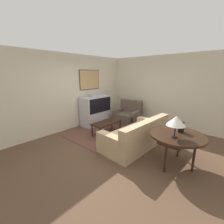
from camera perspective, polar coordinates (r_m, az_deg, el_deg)
The scene contains 12 objects.
ground_plane at distance 4.50m, azimuth 1.09°, elevation -12.14°, with size 12.00×12.00×0.00m, color brown.
wall_back at distance 5.69m, azimuth -15.43°, elevation 7.27°, with size 12.00×0.10×2.70m.
wall_right at distance 6.30m, azimuth 17.02°, elevation 7.76°, with size 0.06×12.00×2.70m.
area_rug at distance 5.25m, azimuth -2.02°, elevation -8.08°, with size 2.34×1.73×0.01m.
tv at distance 6.06m, azimuth -6.15°, elevation 0.71°, with size 1.22×0.58×1.23m.
couch at distance 4.35m, azimuth 9.31°, elevation -9.16°, with size 2.10×1.07×0.82m.
armchair at distance 6.27m, azimuth 6.13°, elevation -1.51°, with size 1.01×1.08×0.93m.
coffee_table at distance 5.08m, azimuth -2.03°, elevation -4.29°, with size 1.07×0.49×0.43m.
console_table at distance 3.59m, azimuth 23.59°, elevation -8.78°, with size 1.16×1.16×0.74m.
table_lamp at distance 3.27m, azimuth 23.22°, elevation -3.17°, with size 0.38×0.38×0.46m.
mantel_clock at distance 3.72m, azimuth 24.94°, elevation -5.25°, with size 0.14×0.10×0.22m.
remote at distance 5.10m, azimuth -0.73°, elevation -3.56°, with size 0.06×0.16×0.02m.
Camera 1 is at (-3.07, -2.61, 2.02)m, focal length 24.00 mm.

